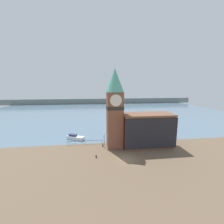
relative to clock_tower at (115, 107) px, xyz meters
The scene contains 10 objects.
ground_plane 14.11m from the clock_tower, 79.29° to the right, with size 160.00×160.00×0.00m, color brown.
water 64.16m from the clock_tower, 88.64° to the left, with size 160.00×120.00×0.00m.
far_shoreline 103.49m from the clock_tower, 89.17° to the left, with size 180.00×3.00×5.00m.
pier_railing 13.93m from the clock_tower, 161.62° to the left, with size 10.71×0.08×1.09m.
clock_tower is the anchor object (origin of this frame).
pier_building 11.60m from the clock_tower, ahead, with size 14.32×6.96×9.53m.
boat_near 17.75m from the clock_tower, 148.52° to the left, with size 5.94×4.26×1.71m.
mooring_bollard_near 11.66m from the clock_tower, behind, with size 0.29×0.29×0.82m.
mooring_bollard_far 13.89m from the clock_tower, 131.63° to the right, with size 0.32×0.32×0.71m.
lamp_post 9.13m from the clock_tower, 168.48° to the right, with size 0.32×0.32×4.37m.
Camera 1 is at (-7.42, -32.43, 17.39)m, focal length 24.00 mm.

